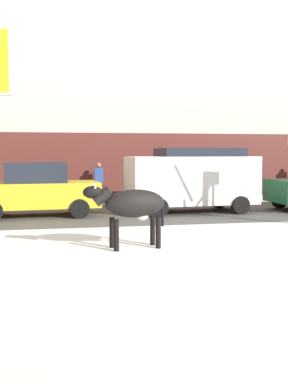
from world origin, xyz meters
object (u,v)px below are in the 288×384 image
Objects in this scene: pedestrian_by_cars at (181,182)px; pedestrian_far_left at (99,183)px; cow_black at (132,205)px; car_white_van at (192,178)px; car_yellow_sedan at (36,190)px.

pedestrian_far_left is (-3.58, 0.00, 0.00)m from pedestrian_by_cars.
cow_black is 9.83m from pedestrian_by_cars.
car_white_van is 3.31m from pedestrian_by_cars.
pedestrian_far_left is at bearing 133.35° from car_white_van.
car_yellow_sedan is at bearing 111.81° from cow_black.
pedestrian_far_left is at bearing 89.25° from cow_black.
pedestrian_far_left is at bearing 180.00° from pedestrian_by_cars.
pedestrian_far_left reaches higher than cow_black.
car_yellow_sedan is at bearing -126.46° from pedestrian_far_left.
cow_black is 0.45× the size of car_yellow_sedan.
car_white_van is at bearing -46.65° from pedestrian_far_left.
car_yellow_sedan is at bearing -179.37° from car_white_van.
pedestrian_by_cars is at bearing 81.07° from car_white_van.
car_white_van is 2.72× the size of pedestrian_far_left.
car_white_van is at bearing -98.93° from pedestrian_by_cars.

